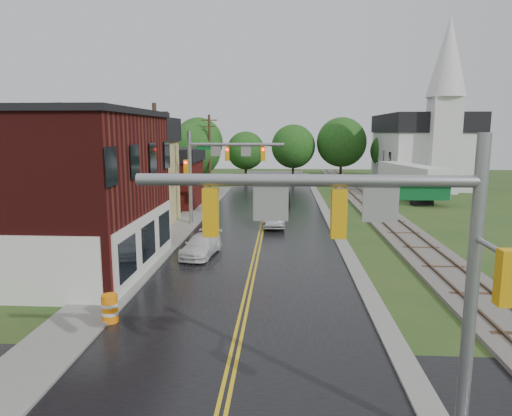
# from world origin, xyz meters

# --- Properties ---
(main_road) EXTENTS (10.00, 90.00, 0.02)m
(main_road) POSITION_xyz_m (0.00, 30.00, 0.00)
(main_road) COLOR black
(main_road) RESTS_ON ground
(curb_right) EXTENTS (0.80, 70.00, 0.12)m
(curb_right) POSITION_xyz_m (5.40, 35.00, 0.00)
(curb_right) COLOR gray
(curb_right) RESTS_ON ground
(sidewalk_left) EXTENTS (2.40, 50.00, 0.12)m
(sidewalk_left) POSITION_xyz_m (-6.20, 25.00, 0.00)
(sidewalk_left) COLOR gray
(sidewalk_left) RESTS_ON ground
(brick_building) EXTENTS (14.30, 10.30, 8.30)m
(brick_building) POSITION_xyz_m (-12.48, 15.00, 4.15)
(brick_building) COLOR #46100F
(brick_building) RESTS_ON ground
(yellow_house) EXTENTS (8.00, 7.00, 6.40)m
(yellow_house) POSITION_xyz_m (-11.00, 26.00, 3.20)
(yellow_house) COLOR tan
(yellow_house) RESTS_ON ground
(darkred_building) EXTENTS (7.00, 6.00, 4.40)m
(darkred_building) POSITION_xyz_m (-10.00, 35.00, 2.20)
(darkred_building) COLOR #3F0F0C
(darkred_building) RESTS_ON ground
(church) EXTENTS (10.40, 18.40, 20.00)m
(church) POSITION_xyz_m (20.00, 53.74, 5.83)
(church) COLOR silver
(church) RESTS_ON ground
(railroad) EXTENTS (3.20, 80.00, 0.30)m
(railroad) POSITION_xyz_m (10.00, 35.00, 0.11)
(railroad) COLOR #59544C
(railroad) RESTS_ON ground
(traffic_signal_near) EXTENTS (7.34, 0.30, 7.20)m
(traffic_signal_near) POSITION_xyz_m (3.47, 2.00, 4.97)
(traffic_signal_near) COLOR gray
(traffic_signal_near) RESTS_ON ground
(traffic_signal_far) EXTENTS (7.34, 0.43, 7.20)m
(traffic_signal_far) POSITION_xyz_m (-3.47, 27.00, 4.97)
(traffic_signal_far) COLOR gray
(traffic_signal_far) RESTS_ON ground
(utility_pole_b) EXTENTS (1.80, 0.28, 9.00)m
(utility_pole_b) POSITION_xyz_m (-6.80, 22.00, 4.72)
(utility_pole_b) COLOR #382616
(utility_pole_b) RESTS_ON ground
(utility_pole_c) EXTENTS (1.80, 0.28, 9.00)m
(utility_pole_c) POSITION_xyz_m (-6.80, 44.00, 4.72)
(utility_pole_c) COLOR #382616
(utility_pole_c) RESTS_ON ground
(tree_left_b) EXTENTS (7.60, 7.60, 9.69)m
(tree_left_b) POSITION_xyz_m (-17.85, 31.90, 5.72)
(tree_left_b) COLOR black
(tree_left_b) RESTS_ON ground
(tree_left_c) EXTENTS (6.00, 6.00, 7.65)m
(tree_left_c) POSITION_xyz_m (-13.85, 39.90, 4.51)
(tree_left_c) COLOR black
(tree_left_c) RESTS_ON ground
(tree_left_e) EXTENTS (6.40, 6.40, 8.16)m
(tree_left_e) POSITION_xyz_m (-8.85, 45.90, 4.81)
(tree_left_e) COLOR black
(tree_left_e) RESTS_ON ground
(suv_dark) EXTENTS (2.51, 5.30, 1.46)m
(suv_dark) POSITION_xyz_m (1.02, 37.01, 0.73)
(suv_dark) COLOR black
(suv_dark) RESTS_ON ground
(sedan_silver) EXTENTS (1.84, 4.62, 1.50)m
(sedan_silver) POSITION_xyz_m (0.80, 26.63, 0.75)
(sedan_silver) COLOR #9F9FA3
(sedan_silver) RESTS_ON ground
(pickup_white) EXTENTS (2.23, 4.31, 1.20)m
(pickup_white) POSITION_xyz_m (-3.20, 18.07, 0.60)
(pickup_white) COLOR white
(pickup_white) RESTS_ON ground
(semi_trailer) EXTENTS (4.69, 11.75, 3.67)m
(semi_trailer) POSITION_xyz_m (15.13, 41.56, 2.20)
(semi_trailer) COLOR black
(semi_trailer) RESTS_ON ground
(construction_barrel) EXTENTS (0.79, 0.79, 1.10)m
(construction_barrel) POSITION_xyz_m (-5.00, 8.51, 0.55)
(construction_barrel) COLOR orange
(construction_barrel) RESTS_ON ground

